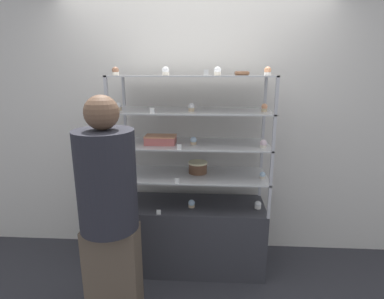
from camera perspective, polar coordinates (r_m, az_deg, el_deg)
The scene contains 31 objects.
ground_plane at distance 3.13m, azimuth 0.00°, elevation -20.98°, with size 20.00×20.00×0.00m, color #2D2D33.
back_wall at distance 2.99m, azimuth 0.46°, elevation 4.51°, with size 8.00×0.05×2.60m.
display_base at distance 2.96m, azimuth 0.00°, elevation -15.94°, with size 1.33×0.50×0.64m.
display_riser_lower at distance 2.71m, azimuth 0.00°, elevation -5.09°, with size 1.33×0.50×0.29m.
display_riser_middle at distance 2.63m, azimuth 0.00°, elevation 0.87°, with size 1.33×0.50×0.29m.
display_riser_upper at distance 2.57m, azimuth 0.00°, elevation 7.14°, with size 1.33×0.50×0.29m.
display_riser_top at distance 2.55m, azimuth 0.00°, elevation 13.59°, with size 1.33×0.50×0.29m.
layer_cake_centerpiece at distance 2.73m, azimuth 1.12°, elevation -3.41°, with size 0.17×0.17×0.11m.
sheet_cake_frosted at distance 2.60m, azimuth -6.01°, elevation 1.88°, with size 0.26×0.17×0.07m.
cupcake_0 at distance 2.85m, azimuth -12.62°, elevation -9.62°, with size 0.06×0.06×0.07m.
cupcake_1 at distance 2.74m, azimuth -0.00°, elevation -10.28°, with size 0.06×0.06×0.07m.
cupcake_2 at distance 2.78m, azimuth 12.43°, elevation -10.26°, with size 0.06×0.06×0.07m.
price_tag_0 at distance 2.63m, azimuth -6.37°, elevation -11.78°, with size 0.04×0.00×0.04m.
cupcake_3 at distance 2.68m, azimuth -13.62°, elevation -4.66°, with size 0.05×0.05×0.06m.
cupcake_4 at distance 2.66m, azimuth 13.28°, elevation -4.81°, with size 0.05×0.05×0.06m.
price_tag_1 at distance 2.49m, azimuth -2.87°, elevation -5.96°, with size 0.04×0.00×0.04m.
cupcake_5 at distance 2.67m, azimuth -13.25°, elevation 1.76°, with size 0.06×0.06×0.07m.
cupcake_6 at distance 2.57m, azimuth 0.27°, elevation 1.67°, with size 0.06×0.06×0.07m.
cupcake_7 at distance 2.53m, azimuth 13.45°, elevation 1.05°, with size 0.06×0.06×0.07m.
price_tag_2 at distance 2.40m, azimuth -2.46°, elevation 0.50°, with size 0.04×0.00×0.04m.
cupcake_8 at distance 2.62m, azimuth -13.80°, elevation 7.94°, with size 0.05×0.05×0.07m.
cupcake_9 at distance 2.49m, azimuth -0.10°, elevation 8.03°, with size 0.05×0.05×0.07m.
cupcake_10 at distance 2.54m, azimuth 13.62°, elevation 7.74°, with size 0.05×0.05×0.07m.
price_tag_3 at distance 2.38m, azimuth -7.61°, elevation 7.35°, with size 0.04×0.00×0.04m.
cupcake_11 at distance 2.58m, azimuth -14.37°, elevation 14.24°, with size 0.06×0.06×0.07m.
cupcake_12 at distance 2.44m, azimuth -5.04°, elevation 14.63°, with size 0.06×0.06×0.07m.
cupcake_13 at distance 2.47m, azimuth 4.89°, elevation 14.63°, with size 0.06×0.06×0.07m.
cupcake_14 at distance 2.52m, azimuth 14.21°, elevation 14.25°, with size 0.06×0.06×0.07m.
price_tag_4 at distance 2.32m, azimuth 2.70°, elevation 14.44°, with size 0.04×0.00×0.04m.
donut_glazed at distance 2.59m, azimuth 9.50°, elevation 14.15°, with size 0.13×0.13×0.03m.
customer_figure at distance 2.15m, azimuth -15.53°, elevation -11.31°, with size 0.39×0.39×1.69m.
Camera 1 is at (0.16, -2.55, 1.82)m, focal length 28.00 mm.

